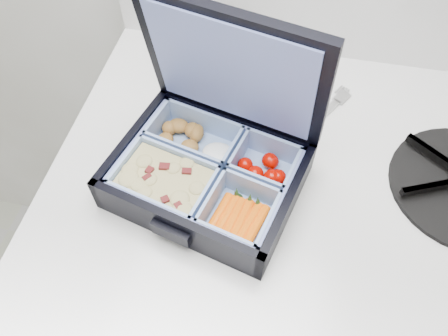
# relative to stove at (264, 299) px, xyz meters

# --- Properties ---
(stove) EXTENTS (0.66, 0.66, 0.98)m
(stove) POSITION_rel_stove_xyz_m (0.00, 0.00, 0.00)
(stove) COLOR silver
(stove) RESTS_ON floor
(bento_box) EXTENTS (0.27, 0.23, 0.06)m
(bento_box) POSITION_rel_stove_xyz_m (-0.11, -0.04, 0.52)
(bento_box) COLOR black
(bento_box) RESTS_ON stove
(burner_grate_rear) EXTENTS (0.18, 0.18, 0.02)m
(burner_grate_rear) POSITION_rel_stove_xyz_m (-0.17, 0.24, 0.50)
(burner_grate_rear) COLOR black
(burner_grate_rear) RESTS_ON stove
(fork) EXTENTS (0.10, 0.15, 0.01)m
(fork) POSITION_rel_stove_xyz_m (0.02, 0.10, 0.49)
(fork) COLOR #AFAFAF
(fork) RESTS_ON stove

